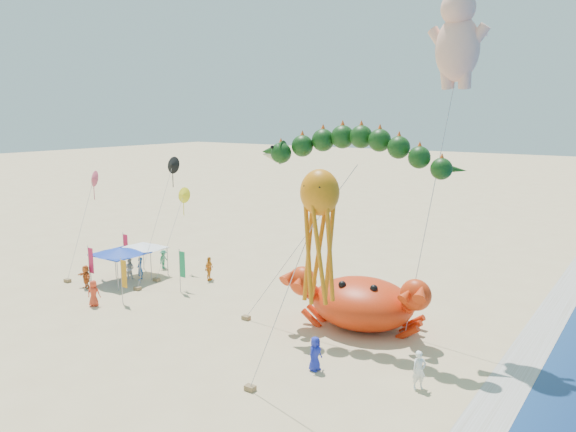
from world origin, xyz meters
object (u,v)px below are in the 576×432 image
object	(u,v)px
dragon_kite	(355,155)
octopus_kite	(319,226)
cherub_kite	(458,36)
canopy_blue	(120,251)
canopy_white	(141,246)
crab_inflatable	(361,301)

from	to	relation	value
dragon_kite	octopus_kite	world-z (taller)	dragon_kite
cherub_kite	octopus_kite	bearing A→B (deg)	-94.99
canopy_blue	canopy_white	distance (m)	2.00
dragon_kite	octopus_kite	size ratio (longest dim) A/B	1.17
crab_inflatable	octopus_kite	world-z (taller)	octopus_kite
cherub_kite	octopus_kite	xyz separation A→B (m)	(-1.10, -12.60, -8.65)
octopus_kite	canopy_white	distance (m)	25.28
crab_inflatable	dragon_kite	bearing A→B (deg)	-88.63
canopy_blue	canopy_white	world-z (taller)	same
octopus_kite	dragon_kite	bearing A→B (deg)	109.11
crab_inflatable	cherub_kite	world-z (taller)	cherub_kite
dragon_kite	canopy_blue	xyz separation A→B (m)	(-19.50, -0.80, -8.06)
dragon_kite	canopy_blue	world-z (taller)	dragon_kite
canopy_white	cherub_kite	bearing A→B (deg)	6.39
cherub_kite	canopy_blue	size ratio (longest dim) A/B	5.18
cherub_kite	canopy_white	size ratio (longest dim) A/B	5.73
dragon_kite	cherub_kite	world-z (taller)	cherub_kite
cherub_kite	canopy_blue	xyz separation A→B (m)	(-23.64, -4.64, -14.50)
crab_inflatable	dragon_kite	xyz separation A→B (m)	(0.03, -1.26, 8.85)
octopus_kite	canopy_blue	xyz separation A→B (m)	(-22.54, 7.96, -5.85)
crab_inflatable	canopy_white	xyz separation A→B (m)	(-19.42, -0.07, 0.79)
dragon_kite	cherub_kite	bearing A→B (deg)	42.81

